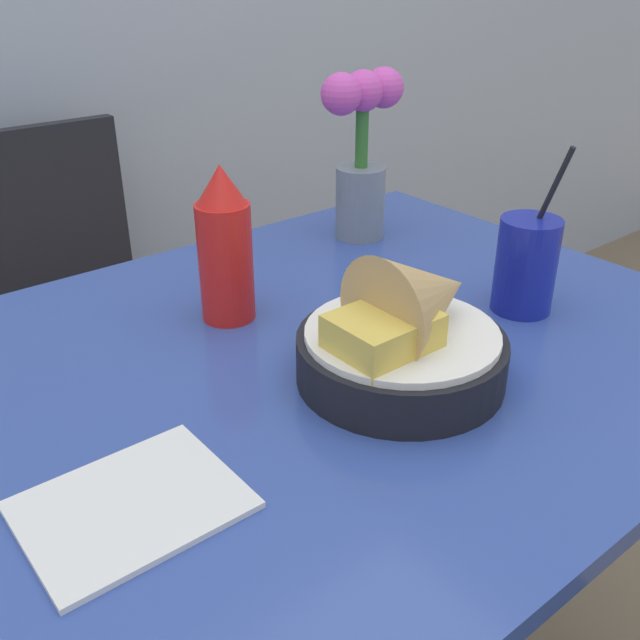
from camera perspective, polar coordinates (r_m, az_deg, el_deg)
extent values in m
cube|color=#334C9E|center=(0.81, -4.32, -4.78)|extent=(1.17, 0.78, 0.02)
cylinder|color=gray|center=(1.51, 5.34, -4.94)|extent=(0.05, 0.05, 0.73)
cylinder|color=black|center=(1.42, -20.98, -17.03)|extent=(0.03, 0.03, 0.44)
cylinder|color=black|center=(1.52, -8.01, -11.87)|extent=(0.03, 0.03, 0.44)
cylinder|color=black|center=(1.78, -14.14, -5.88)|extent=(0.03, 0.03, 0.44)
cube|color=black|center=(1.47, -18.32, -3.81)|extent=(0.40, 0.40, 0.02)
cube|color=black|center=(1.54, -22.17, 6.20)|extent=(0.40, 0.03, 0.42)
cylinder|color=black|center=(0.78, 6.47, -3.06)|extent=(0.23, 0.23, 0.05)
cylinder|color=white|center=(0.76, 6.59, -1.10)|extent=(0.21, 0.21, 0.01)
cone|color=tan|center=(0.77, 8.22, 1.74)|extent=(0.13, 0.13, 0.13)
cube|color=#E5C14C|center=(0.72, 5.06, -1.14)|extent=(0.10, 0.08, 0.04)
cylinder|color=red|center=(0.89, -7.55, 4.59)|extent=(0.07, 0.07, 0.15)
cone|color=red|center=(0.86, -7.96, 10.70)|extent=(0.06, 0.06, 0.05)
cylinder|color=#192399|center=(0.95, 16.14, 4.22)|extent=(0.08, 0.08, 0.12)
cylinder|color=black|center=(0.95, 16.06, 3.67)|extent=(0.07, 0.07, 0.10)
cylinder|color=black|center=(0.94, 17.01, 7.50)|extent=(0.01, 0.07, 0.20)
cylinder|color=gray|center=(1.17, 3.22, 9.40)|extent=(0.08, 0.08, 0.12)
cylinder|color=#33722D|center=(1.14, 3.37, 14.65)|extent=(0.02, 0.02, 0.10)
sphere|color=#D14CB2|center=(1.13, 3.46, 17.84)|extent=(0.06, 0.06, 0.06)
sphere|color=#D14CB2|center=(1.10, 1.71, 17.62)|extent=(0.06, 0.06, 0.06)
sphere|color=#D14CB2|center=(1.15, 5.14, 18.03)|extent=(0.06, 0.06, 0.06)
cube|color=white|center=(0.64, -14.86, -14.12)|extent=(0.18, 0.14, 0.01)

